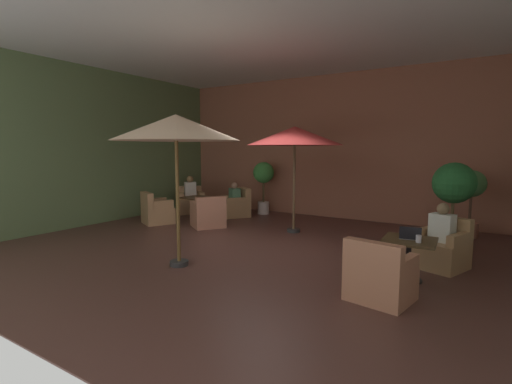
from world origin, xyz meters
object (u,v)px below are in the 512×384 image
object	(u,v)px
patron_by_window	(442,225)
potted_tree_mid_right	(471,192)
armchair_front_right_south	(190,203)
patron_with_friend	(190,188)
patio_umbrella_center_beige	(176,128)
potted_tree_left_corner	(454,191)
cafe_table_front_left	(409,249)
armchair_front_right_west	(156,212)
iced_drink_cup	(419,239)
armchair_front_left_east	(442,249)
armchair_front_right_north	(208,215)
patron_blue_shirt	(235,194)
armchair_front_left_north	(379,278)
armchair_front_right_east	(236,206)
potted_tree_mid_left	(264,178)
cafe_table_front_right	(197,201)
open_laptop	(410,236)
patio_umbrella_tall_red	(295,136)

from	to	relation	value
patron_by_window	potted_tree_mid_right	bearing A→B (deg)	84.23
armchair_front_right_south	patron_with_friend	xyz separation A→B (m)	(0.03, -0.02, 0.46)
patio_umbrella_center_beige	potted_tree_left_corner	bearing A→B (deg)	42.52
armchair_front_right_south	potted_tree_left_corner	world-z (taller)	potted_tree_left_corner
patron_with_friend	cafe_table_front_left	bearing A→B (deg)	-22.14
armchair_front_right_west	iced_drink_cup	xyz separation A→B (m)	(6.74, -1.20, 0.37)
armchair_front_left_east	patron_with_friend	world-z (taller)	patron_with_friend
patron_by_window	potted_tree_left_corner	bearing A→B (deg)	88.17
armchair_front_right_north	patron_blue_shirt	distance (m)	1.66
armchair_front_left_east	armchair_front_right_north	world-z (taller)	armchair_front_left_east
armchair_front_left_north	armchair_front_right_east	bearing A→B (deg)	141.79
potted_tree_mid_left	patron_by_window	bearing A→B (deg)	-29.53
cafe_table_front_right	armchair_front_right_south	bearing A→B (deg)	141.54
cafe_table_front_right	patron_blue_shirt	xyz separation A→B (m)	(0.67, 0.92, 0.15)
cafe_table_front_right	armchair_front_right_south	world-z (taller)	armchair_front_right_south
armchair_front_left_east	patron_with_friend	bearing A→B (deg)	165.63
patio_umbrella_center_beige	open_laptop	bearing A→B (deg)	20.99
armchair_front_left_east	patron_with_friend	size ratio (longest dim) A/B	1.30
potted_tree_left_corner	open_laptop	size ratio (longest dim) A/B	5.18
armchair_front_right_north	armchair_front_right_east	xyz separation A→B (m)	(-0.27, 1.63, -0.00)
patron_by_window	patron_with_friend	xyz separation A→B (m)	(-7.31, 1.91, 0.04)
armchair_front_left_east	potted_tree_left_corner	size ratio (longest dim) A/B	0.54
armchair_front_left_east	patron_with_friend	xyz separation A→B (m)	(-7.32, 1.88, 0.46)
patio_umbrella_tall_red	potted_tree_mid_left	bearing A→B (deg)	137.09
patron_by_window	cafe_table_front_left	bearing A→B (deg)	-110.63
patio_umbrella_center_beige	patron_by_window	bearing A→B (deg)	30.29
cafe_table_front_right	armchair_front_right_east	size ratio (longest dim) A/B	0.79
armchair_front_left_north	armchair_front_right_east	world-z (taller)	armchair_front_right_east
armchair_front_left_east	patio_umbrella_tall_red	distance (m)	4.05
armchair_front_right_north	armchair_front_right_east	distance (m)	1.65
armchair_front_right_south	open_laptop	world-z (taller)	open_laptop
patron_by_window	patron_blue_shirt	bearing A→B (deg)	159.75
cafe_table_front_left	patron_by_window	xyz separation A→B (m)	(0.35, 0.92, 0.25)
cafe_table_front_left	open_laptop	world-z (taller)	open_laptop
potted_tree_mid_left	patron_with_friend	bearing A→B (deg)	-152.10
patio_umbrella_tall_red	iced_drink_cup	bearing A→B (deg)	-35.46
cafe_table_front_right	patio_umbrella_tall_red	size ratio (longest dim) A/B	0.33
patron_by_window	armchair_front_right_north	bearing A→B (deg)	174.41
patio_umbrella_center_beige	patron_by_window	xyz separation A→B (m)	(3.82, 2.23, -1.59)
armchair_front_right_south	potted_tree_mid_left	xyz separation A→B (m)	(2.06, 1.05, 0.80)
open_laptop	patio_umbrella_tall_red	bearing A→B (deg)	145.21
potted_tree_mid_left	patron_blue_shirt	distance (m)	1.08
potted_tree_mid_right	iced_drink_cup	distance (m)	3.93
armchair_front_right_east	patron_blue_shirt	distance (m)	0.37
armchair_front_left_east	iced_drink_cup	size ratio (longest dim) A/B	8.48
potted_tree_mid_left	patron_blue_shirt	size ratio (longest dim) A/B	2.63
armchair_front_left_north	potted_tree_left_corner	distance (m)	3.41
armchair_front_right_west	open_laptop	size ratio (longest dim) A/B	2.90
armchair_front_right_north	armchair_front_right_west	world-z (taller)	armchair_front_right_west
armchair_front_right_north	patio_umbrella_tall_red	xyz separation A→B (m)	(2.13, 0.65, 1.99)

